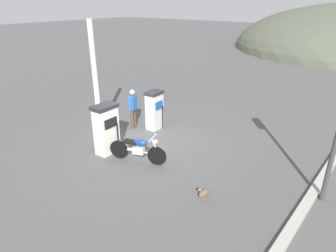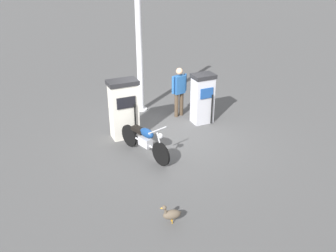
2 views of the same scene
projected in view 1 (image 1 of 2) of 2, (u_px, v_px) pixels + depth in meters
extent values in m
plane|color=#4C4C4C|center=(143.00, 143.00, 10.77)|extent=(120.00, 120.00, 0.00)
cube|color=silver|center=(106.00, 131.00, 9.80)|extent=(0.48, 0.77, 1.59)
cube|color=black|center=(111.00, 123.00, 9.52)|extent=(0.04, 0.53, 0.32)
cube|color=#262628|center=(104.00, 107.00, 9.46)|extent=(0.53, 0.84, 0.12)
cylinder|color=black|center=(118.00, 137.00, 9.91)|extent=(0.04, 0.04, 1.04)
cube|color=silver|center=(154.00, 112.00, 11.67)|extent=(0.47, 0.62, 1.45)
cube|color=#1E478C|center=(159.00, 105.00, 11.41)|extent=(0.04, 0.43, 0.32)
cube|color=#262628|center=(154.00, 93.00, 11.35)|extent=(0.51, 0.68, 0.12)
cylinder|color=black|center=(163.00, 117.00, 11.74)|extent=(0.04, 0.04, 0.94)
cylinder|color=black|center=(157.00, 156.00, 9.22)|extent=(0.61, 0.25, 0.62)
cylinder|color=black|center=(119.00, 149.00, 9.61)|extent=(0.61, 0.25, 0.62)
cube|color=silver|center=(139.00, 150.00, 9.36)|extent=(0.40, 0.30, 0.24)
cylinder|color=silver|center=(137.00, 151.00, 9.39)|extent=(0.97, 0.36, 0.05)
ellipsoid|color=navy|center=(140.00, 143.00, 9.23)|extent=(0.52, 0.36, 0.24)
cube|color=black|center=(131.00, 142.00, 9.34)|extent=(0.48, 0.33, 0.10)
cylinder|color=silver|center=(155.00, 147.00, 9.11)|extent=(0.26, 0.12, 0.57)
cylinder|color=silver|center=(153.00, 138.00, 9.00)|extent=(0.21, 0.54, 0.04)
sphere|color=silver|center=(156.00, 142.00, 9.02)|extent=(0.18, 0.18, 0.14)
cylinder|color=silver|center=(126.00, 148.00, 9.65)|extent=(0.54, 0.24, 0.07)
cylinder|color=#473828|center=(135.00, 118.00, 11.95)|extent=(0.16, 0.16, 0.78)
cylinder|color=#473828|center=(132.00, 120.00, 11.79)|extent=(0.16, 0.16, 0.78)
cube|color=#265999|center=(133.00, 103.00, 11.60)|extent=(0.27, 0.39, 0.58)
cylinder|color=#265999|center=(136.00, 100.00, 11.78)|extent=(0.11, 0.11, 0.55)
cylinder|color=#265999|center=(130.00, 104.00, 11.38)|extent=(0.11, 0.11, 0.55)
sphere|color=tan|center=(132.00, 92.00, 11.42)|extent=(0.26, 0.26, 0.22)
ellipsoid|color=brown|center=(204.00, 193.00, 7.64)|extent=(0.24, 0.38, 0.20)
cylinder|color=brown|center=(201.00, 193.00, 7.53)|extent=(0.06, 0.06, 0.14)
sphere|color=brown|center=(200.00, 189.00, 7.46)|extent=(0.10, 0.10, 0.09)
cone|color=orange|center=(199.00, 190.00, 7.43)|extent=(0.05, 0.07, 0.04)
cone|color=brown|center=(208.00, 190.00, 7.73)|extent=(0.08, 0.08, 0.07)
cylinder|color=orange|center=(205.00, 198.00, 7.67)|extent=(0.02, 0.02, 0.10)
cylinder|color=orange|center=(203.00, 197.00, 7.72)|extent=(0.02, 0.02, 0.10)
cylinder|color=silver|center=(95.00, 78.00, 11.01)|extent=(0.20, 0.20, 4.23)
cylinder|color=silver|center=(100.00, 129.00, 11.84)|extent=(0.40, 0.40, 0.04)
cube|color=#9E9E93|center=(308.00, 200.00, 7.58)|extent=(0.56, 6.85, 0.12)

